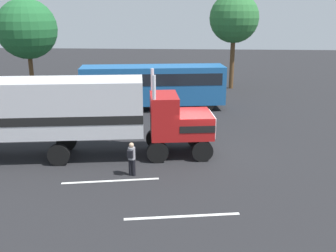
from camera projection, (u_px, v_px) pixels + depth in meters
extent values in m
plane|color=#232326|center=(199.00, 155.00, 20.37)|extent=(120.00, 120.00, 0.00)
cube|color=silver|center=(111.00, 181.00, 17.29)|extent=(4.35, 0.98, 0.01)
cube|color=silver|center=(182.00, 216.00, 14.30)|extent=(4.37, 0.88, 0.01)
cube|color=#B21919|center=(194.00, 124.00, 20.15)|extent=(2.14, 2.73, 1.20)
cube|color=#B21919|center=(164.00, 115.00, 19.89)|extent=(1.74, 2.67, 2.20)
cube|color=silver|center=(211.00, 123.00, 20.22)|extent=(0.38, 2.09, 1.08)
cube|color=black|center=(194.00, 123.00, 20.13)|extent=(2.14, 2.77, 0.36)
cylinder|color=silver|center=(153.00, 100.00, 20.73)|extent=(0.18, 0.18, 3.40)
cylinder|color=silver|center=(154.00, 109.00, 18.63)|extent=(0.18, 0.18, 3.40)
cube|color=silver|center=(39.00, 107.00, 19.27)|extent=(10.76, 4.07, 2.80)
cube|color=black|center=(40.00, 115.00, 19.40)|extent=(10.77, 4.11, 0.44)
cylinder|color=silver|center=(170.00, 130.00, 21.52)|extent=(1.38, 0.82, 0.64)
cylinder|color=black|center=(196.00, 137.00, 21.55)|extent=(1.13, 0.45, 1.10)
cylinder|color=black|center=(202.00, 151.00, 19.45)|extent=(1.13, 0.45, 1.10)
cylinder|color=black|center=(156.00, 138.00, 21.39)|extent=(1.13, 0.45, 1.10)
cylinder|color=black|center=(158.00, 152.00, 19.29)|extent=(1.13, 0.45, 1.10)
cylinder|color=black|center=(67.00, 141.00, 21.03)|extent=(1.13, 0.45, 1.10)
cylinder|color=black|center=(59.00, 155.00, 18.93)|extent=(1.13, 0.45, 1.10)
cylinder|color=black|center=(131.00, 167.00, 17.80)|extent=(0.18, 0.18, 0.82)
cylinder|color=black|center=(134.00, 167.00, 17.77)|extent=(0.18, 0.18, 0.82)
cylinder|color=gray|center=(132.00, 153.00, 17.58)|extent=(0.34, 0.34, 0.58)
sphere|color=tan|center=(131.00, 145.00, 17.47)|extent=(0.23, 0.23, 0.23)
cube|color=black|center=(130.00, 154.00, 17.39)|extent=(0.29, 0.21, 0.36)
cube|color=#1E5999|center=(153.00, 85.00, 29.50)|extent=(11.26, 4.14, 2.90)
cube|color=black|center=(153.00, 77.00, 29.33)|extent=(10.61, 4.08, 0.90)
cylinder|color=black|center=(202.00, 99.00, 31.30)|extent=(1.03, 0.42, 1.00)
cylinder|color=black|center=(207.00, 105.00, 29.15)|extent=(1.03, 0.42, 1.00)
cylinder|color=black|center=(107.00, 101.00, 30.71)|extent=(1.03, 0.42, 1.00)
cylinder|color=black|center=(105.00, 107.00, 28.56)|extent=(1.03, 0.42, 1.00)
cube|color=#234C8C|center=(17.00, 107.00, 27.78)|extent=(4.48, 2.01, 0.70)
cube|color=#1E232D|center=(19.00, 99.00, 27.59)|extent=(2.18, 1.76, 0.55)
cylinder|color=black|center=(2.00, 109.00, 28.65)|extent=(0.65, 0.25, 0.64)
cylinder|color=black|center=(34.00, 115.00, 27.11)|extent=(0.65, 0.25, 0.64)
cylinder|color=black|center=(42.00, 110.00, 28.60)|extent=(0.65, 0.25, 0.64)
cylinder|color=brown|center=(31.00, 68.00, 38.85)|extent=(0.44, 0.44, 3.67)
sphere|color=#226532|center=(27.00, 29.00, 37.72)|extent=(5.93, 5.93, 5.93)
cylinder|color=brown|center=(232.00, 62.00, 37.48)|extent=(0.44, 0.44, 5.17)
sphere|color=#2D6F36|center=(234.00, 18.00, 36.25)|extent=(4.72, 4.72, 4.72)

